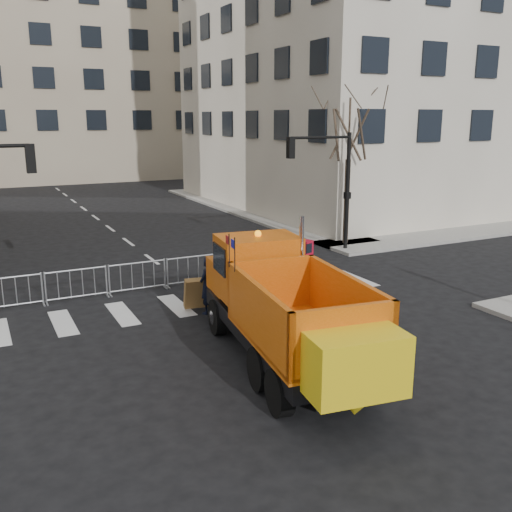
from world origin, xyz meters
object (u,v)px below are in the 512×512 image
cop_b (264,273)px  cop_c (245,278)px  plow_truck (285,306)px  cop_a (207,285)px  newspaper_box (306,254)px

cop_b → cop_c: (-0.84, -0.30, -0.01)m
plow_truck → cop_c: 4.79m
cop_b → cop_c: size_ratio=1.01×
cop_a → newspaper_box: 6.24m
plow_truck → cop_b: 5.33m
newspaper_box → plow_truck: bearing=-145.8°
cop_a → newspaper_box: size_ratio=1.66×
cop_a → plow_truck: bearing=54.2°
plow_truck → newspaper_box: plow_truck is taller
cop_a → newspaper_box: cop_a is taller
cop_b → plow_truck: bearing=87.6°
plow_truck → cop_a: plow_truck is taller
cop_c → newspaper_box: (4.11, 2.93, -0.25)m
cop_b → newspaper_box: bearing=-121.6°
cop_c → newspaper_box: cop_c is taller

